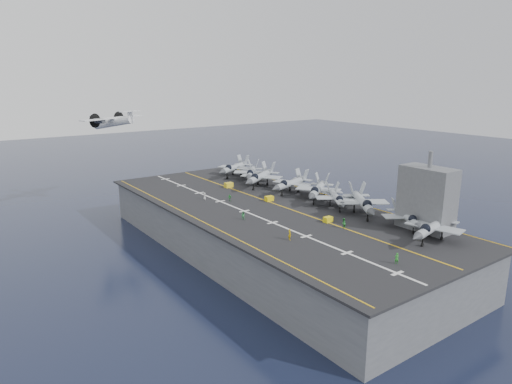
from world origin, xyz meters
TOP-DOWN VIEW (x-y plane):
  - ground at (0.00, 0.00)m, footprint 500.00×500.00m
  - hull at (0.00, 0.00)m, footprint 36.00×90.00m
  - flight_deck at (0.00, 0.00)m, footprint 38.00×92.00m
  - foul_line at (3.00, 0.00)m, footprint 0.35×90.00m
  - landing_centerline at (-6.00, 0.00)m, footprint 0.50×90.00m
  - deck_edge_port at (-17.00, 0.00)m, footprint 0.25×90.00m
  - deck_edge_stbd at (18.50, 0.00)m, footprint 0.25×90.00m
  - island_superstructure at (15.00, -30.00)m, footprint 5.00×10.00m
  - fighter_jet_0 at (10.67, -34.50)m, footprint 16.48×12.74m
  - fighter_jet_1 at (13.04, -27.38)m, footprint 14.43×15.65m
  - fighter_jet_2 at (12.66, -16.72)m, footprint 18.37×19.67m
  - fighter_jet_3 at (12.22, -9.57)m, footprint 15.03×16.24m
  - fighter_jet_4 at (13.23, -2.42)m, footprint 18.76×17.57m
  - fighter_jet_5 at (12.75, 6.76)m, footprint 17.36×14.19m
  - fighter_jet_6 at (10.60, 16.82)m, footprint 19.63×17.75m
  - fighter_jet_7 at (12.58, 23.67)m, footprint 17.27×17.71m
  - fighter_jet_8 at (12.20, 31.82)m, footprint 18.73×16.63m
  - tow_cart_a at (3.25, -16.12)m, footprint 1.84×1.23m
  - tow_cart_b at (3.56, 3.65)m, footprint 1.95×1.30m
  - tow_cart_c at (3.20, 20.75)m, footprint 2.14×1.39m
  - crew_1 at (-9.64, -19.64)m, footprint 1.13×1.40m
  - crew_2 at (-9.54, -4.72)m, footprint 1.23×1.21m
  - crew_4 at (-3.98, 9.05)m, footprint 1.14×0.96m
  - crew_5 at (-8.08, 13.66)m, footprint 1.04×1.18m
  - crew_6 at (-3.12, -37.58)m, footprint 1.29×1.15m
  - crew_7 at (3.00, -20.55)m, footprint 1.32×1.02m
  - transport_plane at (-14.32, 56.18)m, footprint 27.21×23.79m

SIDE VIEW (x-z plane):
  - ground at x=0.00m, z-range 0.00..0.00m
  - hull at x=0.00m, z-range 0.00..10.00m
  - flight_deck at x=0.00m, z-range 10.00..10.40m
  - foul_line at x=3.00m, z-range 10.41..10.43m
  - landing_centerline at x=-6.00m, z-range 10.41..10.43m
  - deck_edge_port at x=-17.00m, z-range 10.41..10.43m
  - deck_edge_stbd at x=18.50m, z-range 10.41..10.43m
  - tow_cart_a at x=3.25m, z-range 10.40..11.48m
  - tow_cart_b at x=3.56m, z-range 10.40..11.54m
  - tow_cart_c at x=3.20m, z-range 10.40..11.68m
  - crew_4 at x=-3.98m, z-range 10.40..12.02m
  - crew_5 at x=-8.08m, z-range 10.40..12.04m
  - crew_2 at x=-9.54m, z-range 10.40..12.13m
  - crew_6 at x=-3.12m, z-range 10.40..12.20m
  - crew_7 at x=3.00m, z-range 10.40..12.35m
  - crew_1 at x=-9.64m, z-range 10.40..12.42m
  - fighter_jet_1 at x=13.04m, z-range 10.40..14.92m
  - fighter_jet_3 at x=12.22m, z-range 10.40..15.09m
  - fighter_jet_0 at x=10.67m, z-range 10.40..15.51m
  - fighter_jet_7 at x=12.58m, z-range 10.40..15.56m
  - fighter_jet_5 at x=12.75m, z-range 10.40..15.60m
  - fighter_jet_4 at x=13.23m, z-range 10.40..15.82m
  - fighter_jet_8 at x=12.20m, z-range 10.40..15.83m
  - fighter_jet_6 at x=10.60m, z-range 10.40..16.08m
  - fighter_jet_2 at x=12.66m, z-range 10.40..16.09m
  - island_superstructure at x=15.00m, z-range 10.40..25.40m
  - transport_plane at x=-14.32m, z-range 22.98..28.36m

